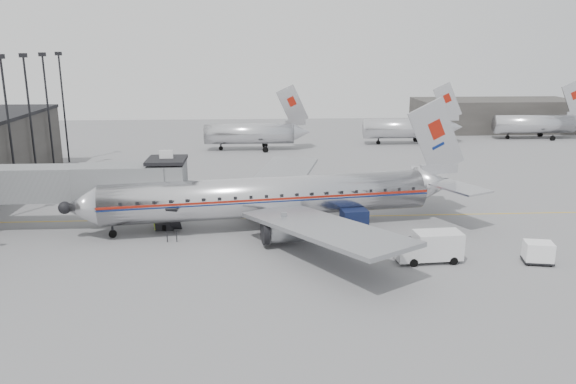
# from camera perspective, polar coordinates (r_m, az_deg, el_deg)

# --- Properties ---
(ground) EXTENTS (160.00, 160.00, 0.00)m
(ground) POSITION_cam_1_polar(r_m,az_deg,el_deg) (48.59, -1.98, -4.75)
(ground) COLOR slate
(ground) RESTS_ON ground
(hangar) EXTENTS (30.00, 12.00, 6.00)m
(hangar) POSITION_cam_1_polar(r_m,az_deg,el_deg) (116.11, 20.20, 7.35)
(hangar) COLOR #353330
(hangar) RESTS_ON ground
(apron_line) EXTENTS (60.00, 0.15, 0.01)m
(apron_line) POSITION_cam_1_polar(r_m,az_deg,el_deg) (54.42, 1.03, -2.57)
(apron_line) COLOR gold
(apron_line) RESTS_ON ground
(jet_bridge) EXTENTS (21.00, 6.20, 7.10)m
(jet_bridge) POSITION_cam_1_polar(r_m,az_deg,el_deg) (53.26, -20.35, 0.76)
(jet_bridge) COLOR #595A5D
(jet_bridge) RESTS_ON ground
(distant_aircraft_near) EXTENTS (16.39, 3.20, 10.26)m
(distant_aircraft_near) POSITION_cam_1_polar(r_m,az_deg,el_deg) (88.82, -3.84, 6.02)
(distant_aircraft_near) COLOR silver
(distant_aircraft_near) RESTS_ON ground
(distant_aircraft_mid) EXTENTS (16.39, 3.20, 10.26)m
(distant_aircraft_mid) POSITION_cam_1_polar(r_m,az_deg,el_deg) (96.14, 11.97, 6.40)
(distant_aircraft_mid) COLOR silver
(distant_aircraft_mid) RESTS_ON ground
(distant_aircraft_far) EXTENTS (16.39, 3.20, 10.26)m
(distant_aircraft_far) POSITION_cam_1_polar(r_m,az_deg,el_deg) (108.53, 23.81, 6.40)
(distant_aircraft_far) COLOR silver
(distant_aircraft_far) RESTS_ON ground
(airliner) EXTENTS (36.45, 33.55, 11.57)m
(airliner) POSITION_cam_1_polar(r_m,az_deg,el_deg) (50.71, -1.28, -0.45)
(airliner) COLOR silver
(airliner) RESTS_ON ground
(service_van) EXTENTS (5.12, 2.26, 2.36)m
(service_van) POSITION_cam_1_polar(r_m,az_deg,el_deg) (44.54, 14.17, -5.37)
(service_van) COLOR silver
(service_van) RESTS_ON ground
(baggage_cart_navy) EXTENTS (2.62, 2.13, 1.88)m
(baggage_cart_navy) POSITION_cam_1_polar(r_m,az_deg,el_deg) (50.92, 6.73, -2.73)
(baggage_cart_navy) COLOR #0D1536
(baggage_cart_navy) RESTS_ON ground
(baggage_cart_white) EXTENTS (2.43, 2.03, 1.68)m
(baggage_cart_white) POSITION_cam_1_polar(r_m,az_deg,el_deg) (47.06, 24.08, -5.59)
(baggage_cart_white) COLOR white
(baggage_cart_white) RESTS_ON ground
(ramp_worker) EXTENTS (0.78, 0.67, 1.81)m
(ramp_worker) POSITION_cam_1_polar(r_m,az_deg,el_deg) (51.93, -13.21, -2.79)
(ramp_worker) COLOR #BEEB1B
(ramp_worker) RESTS_ON ground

